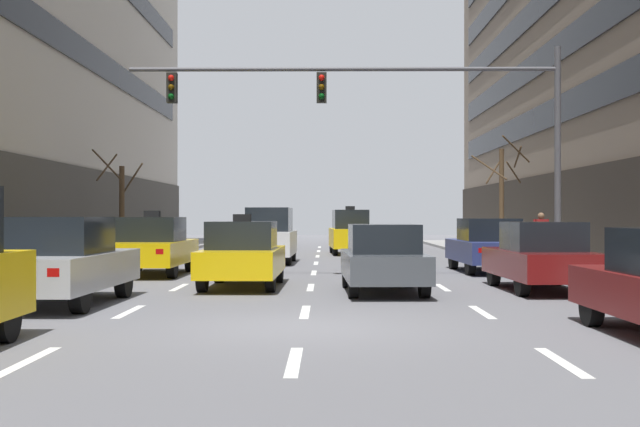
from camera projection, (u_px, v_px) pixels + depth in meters
The scene contains 37 objects.
ground_plane at pixel (302, 327), 12.72m from camera, with size 120.00×120.00×0.00m, color slate.
lane_stripe_l1_s3 at pixel (28, 361), 9.75m from camera, with size 0.16×2.00×0.01m, color silver.
lane_stripe_l1_s4 at pixel (129, 312), 14.75m from camera, with size 0.16×2.00×0.01m, color silver.
lane_stripe_l1_s5 at pixel (179, 287), 19.74m from camera, with size 0.16×2.00×0.01m, color silver.
lane_stripe_l1_s6 at pixel (209, 273), 24.74m from camera, with size 0.16×2.00×0.01m, color silver.
lane_stripe_l1_s7 at pixel (229, 263), 29.74m from camera, with size 0.16×2.00×0.01m, color silver.
lane_stripe_l1_s8 at pixel (243, 256), 34.74m from camera, with size 0.16×2.00×0.01m, color silver.
lane_stripe_l1_s9 at pixel (253, 251), 39.74m from camera, with size 0.16×2.00×0.01m, color silver.
lane_stripe_l1_s10 at pixel (262, 247), 44.74m from camera, with size 0.16×2.00×0.01m, color silver.
lane_stripe_l2_s3 at pixel (294, 361), 9.72m from camera, with size 0.16×2.00×0.01m, color silver.
lane_stripe_l2_s4 at pixel (305, 312), 14.72m from camera, with size 0.16×2.00×0.01m, color silver.
lane_stripe_l2_s5 at pixel (311, 287), 19.72m from camera, with size 0.16×2.00×0.01m, color silver.
lane_stripe_l2_s6 at pixel (314, 273), 24.72m from camera, with size 0.16×2.00×0.01m, color silver.
lane_stripe_l2_s7 at pixel (316, 263), 29.72m from camera, with size 0.16×2.00×0.01m, color silver.
lane_stripe_l2_s8 at pixel (318, 256), 34.72m from camera, with size 0.16×2.00×0.01m, color silver.
lane_stripe_l2_s9 at pixel (319, 251), 39.72m from camera, with size 0.16×2.00×0.01m, color silver.
lane_stripe_l2_s10 at pixel (320, 247), 44.72m from camera, with size 0.16×2.00×0.01m, color silver.
lane_stripe_l3_s3 at pixel (562, 362), 9.69m from camera, with size 0.16×2.00×0.01m, color silver.
lane_stripe_l3_s4 at pixel (482, 312), 14.69m from camera, with size 0.16×2.00×0.01m, color silver.
lane_stripe_l3_s5 at pixel (442, 287), 19.69m from camera, with size 0.16×2.00×0.01m, color silver.
lane_stripe_l3_s6 at pixel (419, 273), 24.69m from camera, with size 0.16×2.00×0.01m, color silver.
lane_stripe_l3_s7 at pixel (403, 263), 29.69m from camera, with size 0.16×2.00×0.01m, color silver.
lane_stripe_l3_s8 at pixel (392, 256), 34.69m from camera, with size 0.16×2.00×0.01m, color silver.
lane_stripe_l3_s9 at pixel (384, 251), 39.69m from camera, with size 0.16×2.00×0.01m, color silver.
lane_stripe_l3_s10 at pixel (378, 247), 44.69m from camera, with size 0.16×2.00×0.01m, color silver.
taxi_driving_0 at pixel (350, 232), 36.61m from camera, with size 1.94×4.25×2.19m.
car_driving_2 at pixel (270, 236), 29.72m from camera, with size 1.86×4.28×2.05m.
taxi_driving_3 at pixel (243, 255), 19.77m from camera, with size 1.86×4.35×1.80m.
car_driving_4 at pixel (61, 262), 15.85m from camera, with size 2.04×4.69×1.74m.
car_driving_5 at pixel (383, 259), 18.36m from camera, with size 1.86×4.23×1.57m.
taxi_driving_6 at pixel (153, 246), 23.86m from camera, with size 1.95×4.60×1.91m.
car_parked_2 at pixel (541, 257), 18.82m from camera, with size 1.92×4.36×1.62m.
car_parked_3 at pixel (488, 246), 25.03m from camera, with size 1.98×4.51×1.67m.
traffic_signal_0 at pixel (401, 110), 22.51m from camera, with size 12.10×0.35×6.36m.
street_tree_0 at pixel (502, 195), 33.21m from camera, with size 2.39×1.92×4.85m.
street_tree_1 at pixel (121, 205), 31.50m from camera, with size 1.90×2.02×4.21m.
pedestrian_0 at pixel (541, 234), 27.37m from camera, with size 0.53×0.23×1.73m.
Camera 1 is at (0.39, -12.72, 1.77)m, focal length 45.17 mm.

